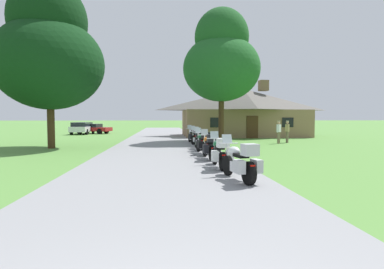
# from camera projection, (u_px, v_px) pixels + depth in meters

# --- Properties ---
(ground_plane) EXTENTS (500.00, 500.00, 0.00)m
(ground_plane) POSITION_uv_depth(u_px,v_px,m) (163.00, 145.00, 21.60)
(ground_plane) COLOR #56893D
(asphalt_driveway) EXTENTS (6.40, 80.00, 0.06)m
(asphalt_driveway) POSITION_uv_depth(u_px,v_px,m) (163.00, 147.00, 19.61)
(asphalt_driveway) COLOR gray
(asphalt_driveway) RESTS_ON ground
(motorcycle_white_nearest_to_camera) EXTENTS (0.98, 2.07, 1.30)m
(motorcycle_white_nearest_to_camera) POSITION_uv_depth(u_px,v_px,m) (241.00, 162.00, 8.69)
(motorcycle_white_nearest_to_camera) COLOR black
(motorcycle_white_nearest_to_camera) RESTS_ON asphalt_driveway
(motorcycle_green_second_in_row) EXTENTS (0.73, 2.08, 1.30)m
(motorcycle_green_second_in_row) POSITION_uv_depth(u_px,v_px,m) (220.00, 153.00, 11.01)
(motorcycle_green_second_in_row) COLOR black
(motorcycle_green_second_in_row) RESTS_ON asphalt_driveway
(motorcycle_orange_third_in_row) EXTENTS (0.80, 2.08, 1.30)m
(motorcycle_orange_third_in_row) POSITION_uv_depth(u_px,v_px,m) (209.00, 147.00, 13.46)
(motorcycle_orange_third_in_row) COLOR black
(motorcycle_orange_third_in_row) RESTS_ON asphalt_driveway
(motorcycle_green_fourth_in_row) EXTENTS (0.89, 2.08, 1.30)m
(motorcycle_green_fourth_in_row) POSITION_uv_depth(u_px,v_px,m) (203.00, 143.00, 15.60)
(motorcycle_green_fourth_in_row) COLOR black
(motorcycle_green_fourth_in_row) RESTS_ON asphalt_driveway
(motorcycle_black_fifth_in_row) EXTENTS (0.66, 2.08, 1.30)m
(motorcycle_black_fifth_in_row) POSITION_uv_depth(u_px,v_px,m) (199.00, 140.00, 17.73)
(motorcycle_black_fifth_in_row) COLOR black
(motorcycle_black_fifth_in_row) RESTS_ON asphalt_driveway
(motorcycle_black_sixth_in_row) EXTENTS (0.81, 2.07, 1.30)m
(motorcycle_black_sixth_in_row) POSITION_uv_depth(u_px,v_px,m) (196.00, 137.00, 20.07)
(motorcycle_black_sixth_in_row) COLOR black
(motorcycle_black_sixth_in_row) RESTS_ON asphalt_driveway
(motorcycle_white_farthest_in_row) EXTENTS (0.89, 2.08, 1.30)m
(motorcycle_white_farthest_in_row) POSITION_uv_depth(u_px,v_px,m) (193.00, 135.00, 22.34)
(motorcycle_white_farthest_in_row) COLOR black
(motorcycle_white_farthest_in_row) RESTS_ON asphalt_driveway
(stone_lodge) EXTENTS (12.93, 7.35, 5.83)m
(stone_lodge) POSITION_uv_depth(u_px,v_px,m) (243.00, 112.00, 31.78)
(stone_lodge) COLOR #896B4C
(stone_lodge) RESTS_ON ground
(bystander_tan_shirt_near_lodge) EXTENTS (0.25, 0.55, 1.69)m
(bystander_tan_shirt_near_lodge) POSITION_uv_depth(u_px,v_px,m) (287.00, 130.00, 23.26)
(bystander_tan_shirt_near_lodge) COLOR #75664C
(bystander_tan_shirt_near_lodge) RESTS_ON ground
(bystander_white_shirt_beside_signpost) EXTENTS (0.41, 0.42, 1.69)m
(bystander_white_shirt_beside_signpost) POSITION_uv_depth(u_px,v_px,m) (279.00, 131.00, 22.48)
(bystander_white_shirt_beside_signpost) COLOR #75664C
(bystander_white_shirt_beside_signpost) RESTS_ON ground
(tree_left_near) EXTENTS (6.57, 6.57, 10.28)m
(tree_left_near) POSITION_uv_depth(u_px,v_px,m) (49.00, 51.00, 18.68)
(tree_left_near) COLOR #422D19
(tree_left_near) RESTS_ON ground
(tree_by_lodge_front) EXTENTS (6.08, 6.08, 10.50)m
(tree_by_lodge_front) POSITION_uv_depth(u_px,v_px,m) (222.00, 60.00, 24.05)
(tree_by_lodge_front) COLOR #422D19
(tree_by_lodge_front) RESTS_ON ground
(parked_white_suv_far_left) EXTENTS (2.01, 4.65, 1.40)m
(parked_white_suv_far_left) POSITION_uv_depth(u_px,v_px,m) (82.00, 128.00, 35.87)
(parked_white_suv_far_left) COLOR silver
(parked_white_suv_far_left) RESTS_ON ground
(parked_red_sedan_far_left) EXTENTS (4.56, 3.00, 1.20)m
(parked_red_sedan_far_left) POSITION_uv_depth(u_px,v_px,m) (93.00, 128.00, 37.00)
(parked_red_sedan_far_left) COLOR maroon
(parked_red_sedan_far_left) RESTS_ON ground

